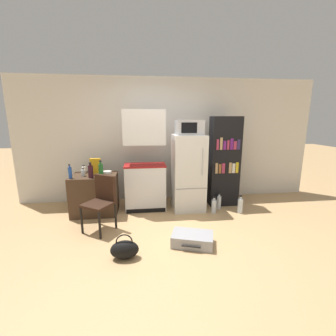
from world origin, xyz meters
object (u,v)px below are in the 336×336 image
at_px(bowl, 107,172).
at_px(suitcase_large_flat, 192,239).
at_px(bottle_blue_soda, 70,172).
at_px(bottle_wine_dark, 91,171).
at_px(handbag, 125,249).
at_px(water_bottle_middle, 219,202).
at_px(bottle_clear_short, 83,173).
at_px(bottle_green_tall, 101,170).
at_px(water_bottle_back, 240,205).
at_px(cereal_box, 95,166).
at_px(chair, 102,198).
at_px(refrigerator, 188,173).
at_px(side_table, 95,194).
at_px(water_bottle_front, 214,206).
at_px(microwave, 189,127).
at_px(kitchen_hutch, 145,165).
at_px(bookshelf, 224,162).
at_px(bottle_milk_white, 84,170).

distance_m(bowl, suitcase_large_flat, 2.07).
relative_size(bottle_blue_soda, bottle_wine_dark, 0.91).
distance_m(handbag, water_bottle_middle, 2.28).
bearing_deg(bottle_clear_short, bottle_green_tall, -20.62).
xyz_separation_m(handbag, water_bottle_back, (2.08, 1.19, 0.02)).
xyz_separation_m(cereal_box, chair, (0.21, -0.74, -0.36)).
height_order(bottle_green_tall, water_bottle_middle, bottle_green_tall).
bearing_deg(water_bottle_back, refrigerator, 159.00).
xyz_separation_m(side_table, bottle_clear_short, (-0.17, -0.05, 0.43)).
height_order(refrigerator, bottle_wine_dark, refrigerator).
relative_size(bowl, suitcase_large_flat, 0.26).
relative_size(refrigerator, water_bottle_middle, 4.57).
bearing_deg(chair, suitcase_large_flat, 7.19).
relative_size(water_bottle_front, water_bottle_middle, 1.01).
distance_m(microwave, chair, 2.00).
distance_m(kitchen_hutch, bookshelf, 1.61).
bearing_deg(bottle_green_tall, bowl, 77.01).
relative_size(bookshelf, suitcase_large_flat, 2.76).
bearing_deg(bottle_blue_soda, water_bottle_middle, 2.14).
bearing_deg(handbag, bottle_green_tall, 109.03).
relative_size(bookshelf, bottle_wine_dark, 6.50).
bearing_deg(bookshelf, refrigerator, -169.75).
height_order(bottle_milk_white, bottle_blue_soda, bottle_blue_soda).
height_order(microwave, bottle_clear_short, microwave).
bearing_deg(water_bottle_middle, bottle_wine_dark, -177.63).
distance_m(kitchen_hutch, suitcase_large_flat, 1.74).
bearing_deg(chair, microwave, 57.24).
relative_size(side_table, suitcase_large_flat, 1.26).
bearing_deg(bottle_blue_soda, refrigerator, 5.53).
height_order(kitchen_hutch, bookshelf, kitchen_hutch).
distance_m(bookshelf, bottle_blue_soda, 2.93).
distance_m(bookshelf, bottle_wine_dark, 2.58).
relative_size(bottle_clear_short, chair, 0.17).
bearing_deg(bottle_green_tall, bookshelf, 7.79).
height_order(kitchen_hutch, handbag, kitchen_hutch).
relative_size(refrigerator, bottle_clear_short, 10.04).
bearing_deg(water_bottle_back, bowl, 169.76).
bearing_deg(suitcase_large_flat, bottle_wine_dark, 162.25).
distance_m(chair, water_bottle_front, 2.07).
bearing_deg(bottle_blue_soda, cereal_box, 33.89).
bearing_deg(side_table, chair, -70.70).
bearing_deg(water_bottle_back, water_bottle_front, 172.13).
height_order(kitchen_hutch, bottle_green_tall, kitchen_hutch).
distance_m(bookshelf, suitcase_large_flat, 1.95).
bearing_deg(bottle_milk_white, bottle_wine_dark, -61.42).
relative_size(bottle_milk_white, bowl, 0.92).
height_order(chair, water_bottle_back, chair).
relative_size(bookshelf, water_bottle_middle, 5.64).
distance_m(water_bottle_front, water_bottle_middle, 0.25).
bearing_deg(bottle_green_tall, microwave, 6.56).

